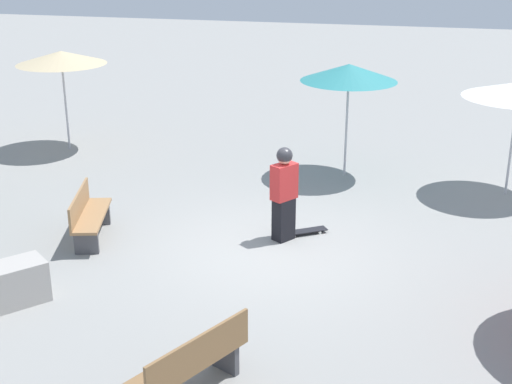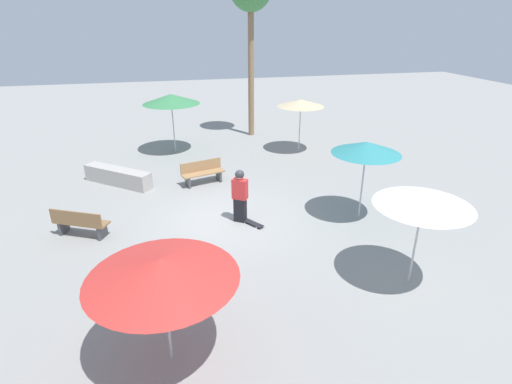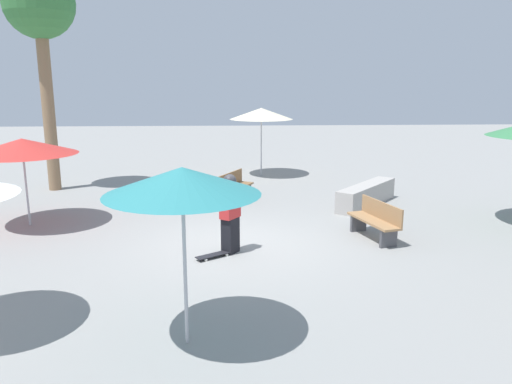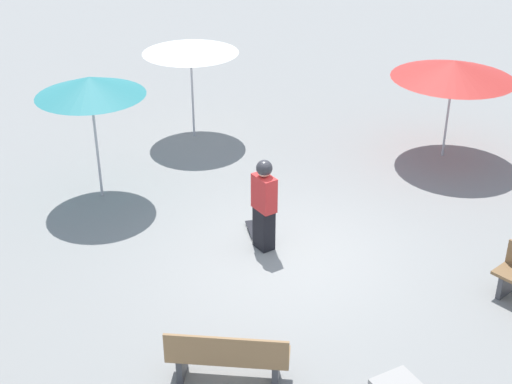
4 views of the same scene
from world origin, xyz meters
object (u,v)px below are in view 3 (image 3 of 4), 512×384
object	(u,v)px
skater_main	(230,211)
shade_umbrella_red	(22,146)
skateboard	(214,255)
bench_near	(375,220)
shade_umbrella_teal	(182,181)
concrete_ledge	(366,195)
palm_tree_far_back	(40,11)
shade_umbrella_cream	(261,114)
bench_far	(234,187)

from	to	relation	value
skater_main	shade_umbrella_red	bearing A→B (deg)	-80.29
skateboard	bench_near	xyz separation A→B (m)	(-1.08, 3.61, 0.37)
skater_main	shade_umbrella_teal	world-z (taller)	shade_umbrella_teal
skateboard	concrete_ledge	xyz separation A→B (m)	(-4.16, 4.24, 0.25)
skater_main	palm_tree_far_back	xyz separation A→B (m)	(-6.50, -5.78, 4.71)
concrete_ledge	palm_tree_far_back	bearing A→B (deg)	-105.27
shade_umbrella_red	skater_main	bearing A→B (deg)	65.41
skater_main	shade_umbrella_cream	world-z (taller)	shade_umbrella_cream
bench_near	shade_umbrella_cream	bearing A→B (deg)	-1.31
bench_near	shade_umbrella_cream	distance (m)	8.39
concrete_ledge	bench_far	bearing A→B (deg)	-100.75
bench_near	bench_far	distance (m)	4.95
shade_umbrella_teal	palm_tree_far_back	distance (m)	11.89
concrete_ledge	palm_tree_far_back	distance (m)	11.36
concrete_ledge	shade_umbrella_cream	world-z (taller)	shade_umbrella_cream
skateboard	shade_umbrella_cream	size ratio (longest dim) A/B	0.31
concrete_ledge	shade_umbrella_red	world-z (taller)	shade_umbrella_red
shade_umbrella_teal	skater_main	bearing A→B (deg)	170.72
skateboard	bench_far	distance (m)	4.91
shade_umbrella_cream	palm_tree_far_back	bearing A→B (deg)	-72.70
bench_near	shade_umbrella_red	distance (m)	8.54
shade_umbrella_cream	shade_umbrella_teal	world-z (taller)	shade_umbrella_cream
bench_far	bench_near	bearing A→B (deg)	66.27
bench_near	shade_umbrella_teal	xyz separation A→B (m)	(4.43, -3.88, 1.83)
skateboard	palm_tree_far_back	bearing A→B (deg)	-85.03
skater_main	skateboard	world-z (taller)	skater_main
skateboard	shade_umbrella_teal	bearing A→B (deg)	51.72
palm_tree_far_back	bench_far	bearing A→B (deg)	71.92
skateboard	bench_near	distance (m)	3.78
skateboard	concrete_ledge	bearing A→B (deg)	-169.31
palm_tree_far_back	skateboard	bearing A→B (deg)	38.69
skater_main	shade_umbrella_cream	size ratio (longest dim) A/B	0.66
skater_main	shade_umbrella_teal	bearing A→B (deg)	25.02
shade_umbrella_red	shade_umbrella_cream	bearing A→B (deg)	136.03
skateboard	shade_umbrella_cream	xyz separation A→B (m)	(-8.97, 1.50, 2.27)
skateboard	bench_far	xyz separation A→B (m)	(-4.88, 0.45, 0.37)
bench_far	palm_tree_far_back	size ratio (longest dim) A/B	0.24
concrete_ledge	shade_umbrella_red	distance (m)	9.19
concrete_ledge	bench_near	world-z (taller)	bench_near
skateboard	bench_far	bearing A→B (deg)	-128.97
skateboard	shade_umbrella_red	world-z (taller)	shade_umbrella_red
skater_main	shade_umbrella_teal	distance (m)	3.95
concrete_ledge	bench_far	distance (m)	3.87
shade_umbrella_red	bench_near	bearing A→B (deg)	79.65
skater_main	bench_near	bearing A→B (deg)	137.58
bench_far	skateboard	bearing A→B (deg)	21.31
bench_near	bench_far	bearing A→B (deg)	23.50
bench_near	palm_tree_far_back	world-z (taller)	palm_tree_far_back
skateboard	concrete_ledge	size ratio (longest dim) A/B	0.31
concrete_ledge	palm_tree_far_back	size ratio (longest dim) A/B	0.36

